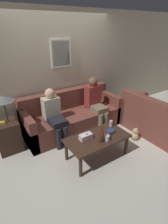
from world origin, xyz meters
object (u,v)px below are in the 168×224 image
wine_bottle (101,135)px  person_left (54,114)px  coffee_table (97,140)px  teddy_bear (135,135)px  couch_side (156,121)px  couch_main (72,117)px  drinking_glass (107,138)px  person_right (95,101)px

wine_bottle → person_left: 1.13m
coffee_table → teddy_bear: (1.02, -0.01, -0.26)m
couch_side → couch_main: bearing=50.3°
wine_bottle → teddy_bear: 1.15m
wine_bottle → drinking_glass: bearing=-18.7°
couch_side → coffee_table: size_ratio=1.36×
couch_side → teddy_bear: bearing=82.6°
coffee_table → drinking_glass: 0.22m
couch_side → coffee_table: couch_side is taller
coffee_table → teddy_bear: size_ratio=4.20×
couch_side → drinking_glass: (-1.52, -0.09, 0.17)m
coffee_table → person_left: (-0.41, 0.92, 0.24)m
couch_main → person_right: size_ratio=1.91×
coffee_table → person_right: person_right is taller
couch_main → drinking_glass: couch_main is taller
drinking_glass → person_left: 1.21m
couch_side → person_left: person_left is taller
drinking_glass → person_left: person_left is taller
couch_main → coffee_table: size_ratio=1.97×
couch_main → drinking_glass: (-0.05, -1.30, 0.17)m
couch_side → wine_bottle: couch_side is taller
wine_bottle → couch_side: bearing=1.8°
coffee_table → person_right: (0.66, 0.95, 0.27)m
couch_side → person_left: (-2.01, 1.01, 0.30)m
couch_side → person_left: bearing=63.3°
couch_main → person_left: bearing=-159.0°
person_left → coffee_table: bearing=-65.9°
couch_side → drinking_glass: 1.53m
wine_bottle → person_right: (0.69, 1.09, 0.09)m
couch_main → couch_side: size_ratio=1.45×
coffee_table → drinking_glass: size_ratio=11.20×
couch_main → teddy_bear: couch_main is taller
wine_bottle → teddy_bear: (1.05, 0.13, -0.44)m
couch_side → person_left: size_ratio=1.39×
couch_side → person_right: bearing=42.0°
wine_bottle → drinking_glass: 0.13m
couch_main → teddy_bear: size_ratio=8.29×
coffee_table → drinking_glass: (0.08, -0.17, 0.11)m
wine_bottle → coffee_table: bearing=78.2°
coffee_table → couch_side: bearing=-3.0°
person_right → teddy_bear: size_ratio=4.34×
wine_bottle → drinking_glass: size_ratio=3.14×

